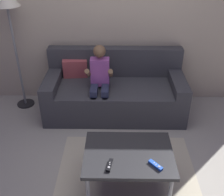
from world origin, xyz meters
TOP-DOWN VIEW (x-y plane):
  - ground_plane at (0.00, 0.00)m, footprint 9.47×9.47m
  - wall_back at (0.00, 1.74)m, footprint 4.73×0.05m
  - couch at (0.03, 1.35)m, footprint 1.81×0.80m
  - person_seated_on_couch at (-0.15, 1.17)m, footprint 0.33×0.40m
  - coffee_table at (0.17, -0.00)m, footprint 0.80×0.60m
  - area_rug at (0.17, -0.00)m, footprint 1.41×1.48m
  - game_remote_black_near_edge at (0.00, -0.17)m, footprint 0.06×0.14m
  - game_remote_blue_center at (0.39, -0.16)m, footprint 0.12×0.13m
  - floor_lamp at (-1.25, 1.47)m, footprint 0.32×0.32m

SIDE VIEW (x-z plane):
  - ground_plane at x=0.00m, z-range 0.00..0.00m
  - area_rug at x=0.17m, z-range 0.00..0.01m
  - couch at x=0.03m, z-range -0.12..0.69m
  - coffee_table at x=0.17m, z-range 0.17..0.60m
  - game_remote_black_near_edge at x=0.00m, z-range 0.43..0.46m
  - game_remote_blue_center at x=0.39m, z-range 0.43..0.46m
  - person_seated_on_couch at x=-0.15m, z-range 0.07..1.04m
  - wall_back at x=0.00m, z-range 0.00..2.50m
  - floor_lamp at x=-1.25m, z-range 0.57..2.15m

